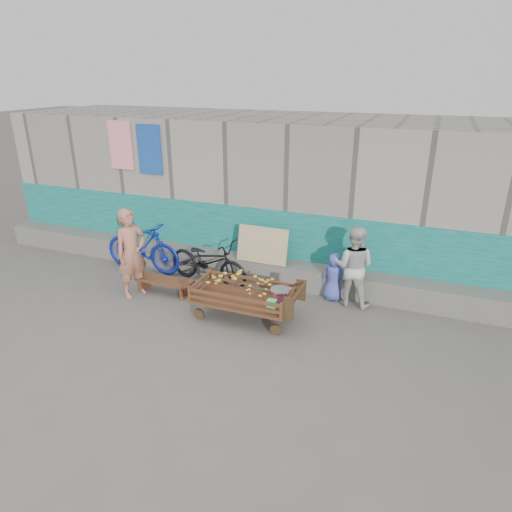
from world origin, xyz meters
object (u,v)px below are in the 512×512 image
at_px(banana_cart, 241,290).
at_px(bicycle_blue, 142,247).
at_px(bicycle_dark, 208,261).
at_px(woman, 353,266).
at_px(bench, 164,283).
at_px(vendor_man, 132,253).
at_px(child, 334,277).

bearing_deg(banana_cart, bicycle_blue, 158.27).
bearing_deg(bicycle_dark, woman, -77.53).
distance_m(woman, bicycle_dark, 2.78).
relative_size(bench, bicycle_blue, 0.63).
relative_size(bench, vendor_man, 0.67).
distance_m(child, bicycle_dark, 2.43).
distance_m(vendor_man, woman, 3.97).
relative_size(banana_cart, bench, 1.61).
height_order(child, bicycle_blue, bicycle_blue).
relative_size(bench, child, 1.24).
relative_size(vendor_man, bicycle_dark, 0.94).
bearing_deg(bicycle_blue, woman, -86.48).
bearing_deg(vendor_man, woman, -52.01).
distance_m(banana_cart, child, 1.78).
xyz_separation_m(vendor_man, bicycle_blue, (-0.48, 0.98, -0.30)).
bearing_deg(bicycle_dark, bicycle_blue, 98.16).
distance_m(woman, bicycle_blue, 4.30).
bearing_deg(woman, bench, 16.01).
relative_size(woman, bicycle_dark, 0.83).
distance_m(vendor_man, bicycle_blue, 1.13).
xyz_separation_m(bench, woman, (3.33, 0.85, 0.53)).
relative_size(banana_cart, woman, 1.23).
height_order(bench, bicycle_blue, bicycle_blue).
bearing_deg(vendor_man, bench, -41.74).
bearing_deg(bicycle_dark, vendor_man, 141.47).
bearing_deg(bench, banana_cart, -10.63).
bearing_deg(bicycle_dark, bench, 150.75).
bearing_deg(bicycle_blue, bicycle_dark, -89.25).
relative_size(vendor_man, child, 1.84).
bearing_deg(bicycle_blue, banana_cart, -109.62).
bearing_deg(bench, woman, 14.34).
distance_m(bench, bicycle_dark, 0.95).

